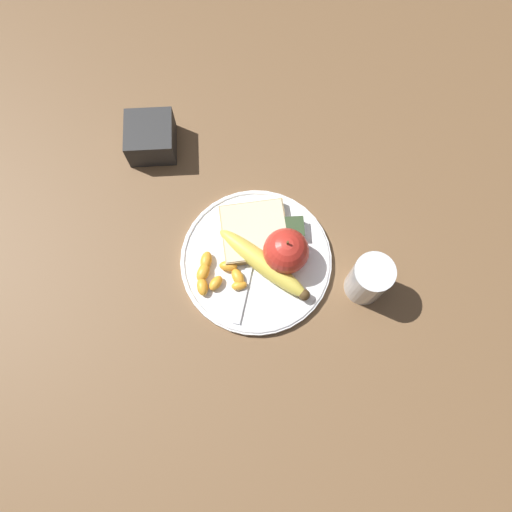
{
  "coord_description": "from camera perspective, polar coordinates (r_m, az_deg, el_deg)",
  "views": [
    {
      "loc": [
        -0.01,
        -0.25,
        0.84
      ],
      "look_at": [
        0.0,
        0.0,
        0.03
      ],
      "focal_mm": 35.0,
      "sensor_mm": 36.0,
      "label": 1
    }
  ],
  "objects": [
    {
      "name": "plate",
      "position": [
        0.86,
        -0.0,
        -0.48
      ],
      "size": [
        0.26,
        0.26,
        0.01
      ],
      "color": "white",
      "rests_on": "ground_plane"
    },
    {
      "name": "apple",
      "position": [
        0.83,
        3.46,
        0.52
      ],
      "size": [
        0.08,
        0.08,
        0.09
      ],
      "color": "red",
      "rests_on": "plate"
    },
    {
      "name": "orange_segment_0",
      "position": [
        0.86,
        -5.72,
        -0.46
      ],
      "size": [
        0.03,
        0.04,
        0.02
      ],
      "color": "#F9A32D",
      "rests_on": "plate"
    },
    {
      "name": "fork",
      "position": [
        0.86,
        -0.53,
        -0.17
      ],
      "size": [
        0.07,
        0.2,
        0.0
      ],
      "rotation": [
        0.0,
        0.0,
        13.87
      ],
      "color": "silver",
      "rests_on": "plate"
    },
    {
      "name": "juice_glass",
      "position": [
        0.84,
        12.72,
        -2.68
      ],
      "size": [
        0.07,
        0.07,
        0.1
      ],
      "color": "silver",
      "rests_on": "ground_plane"
    },
    {
      "name": "orange_segment_6",
      "position": [
        0.85,
        -3.19,
        -1.16
      ],
      "size": [
        0.03,
        0.02,
        0.02
      ],
      "color": "#F9A32D",
      "rests_on": "plate"
    },
    {
      "name": "orange_segment_1",
      "position": [
        0.85,
        -6.07,
        -1.88
      ],
      "size": [
        0.03,
        0.04,
        0.02
      ],
      "color": "#F9A32D",
      "rests_on": "plate"
    },
    {
      "name": "jam_packet",
      "position": [
        0.87,
        3.99,
        3.15
      ],
      "size": [
        0.05,
        0.04,
        0.02
      ],
      "color": "silver",
      "rests_on": "plate"
    },
    {
      "name": "orange_segment_4",
      "position": [
        0.84,
        -6.15,
        -3.51
      ],
      "size": [
        0.02,
        0.03,
        0.02
      ],
      "color": "#F9A32D",
      "rests_on": "plate"
    },
    {
      "name": "orange_segment_5",
      "position": [
        0.84,
        -4.62,
        -3.1
      ],
      "size": [
        0.03,
        0.03,
        0.02
      ],
      "color": "#F9A32D",
      "rests_on": "plate"
    },
    {
      "name": "ground_plane",
      "position": [
        0.87,
        -0.0,
        -0.63
      ],
      "size": [
        3.0,
        3.0,
        0.0
      ],
      "primitive_type": "plane",
      "color": "brown"
    },
    {
      "name": "condiment_caddy",
      "position": [
        0.96,
        -11.93,
        13.12
      ],
      "size": [
        0.09,
        0.09,
        0.06
      ],
      "color": "#2D2D2D",
      "rests_on": "ground_plane"
    },
    {
      "name": "bread_slice",
      "position": [
        0.87,
        0.14,
        2.75
      ],
      "size": [
        0.12,
        0.12,
        0.02
      ],
      "color": "tan",
      "rests_on": "plate"
    },
    {
      "name": "orange_segment_3",
      "position": [
        0.84,
        -1.93,
        -3.39
      ],
      "size": [
        0.03,
        0.02,
        0.01
      ],
      "color": "#F9A32D",
      "rests_on": "plate"
    },
    {
      "name": "banana",
      "position": [
        0.84,
        0.92,
        -0.92
      ],
      "size": [
        0.16,
        0.15,
        0.03
      ],
      "color": "#E0CC4C",
      "rests_on": "plate"
    },
    {
      "name": "orange_segment_2",
      "position": [
        0.84,
        -2.09,
        -2.42
      ],
      "size": [
        0.03,
        0.04,
        0.02
      ],
      "color": "#F9A32D",
      "rests_on": "plate"
    }
  ]
}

